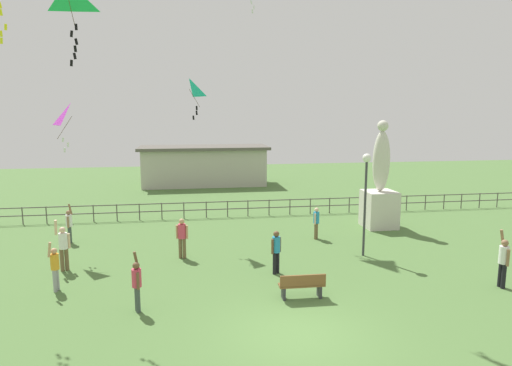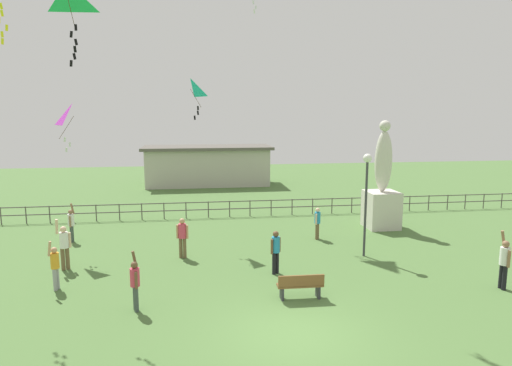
% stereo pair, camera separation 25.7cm
% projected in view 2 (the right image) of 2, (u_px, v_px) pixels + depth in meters
% --- Properties ---
extents(ground_plane, '(80.00, 80.00, 0.00)m').
position_uv_depth(ground_plane, '(294.00, 334.00, 12.02)').
color(ground_plane, '#4C7038').
extents(statue_monument, '(1.61, 1.61, 5.62)m').
position_uv_depth(statue_monument, '(382.00, 194.00, 22.97)').
color(statue_monument, beige).
rests_on(statue_monument, ground_plane).
extents(lamppost, '(0.36, 0.36, 4.34)m').
position_uv_depth(lamppost, '(367.00, 182.00, 18.10)').
color(lamppost, '#38383D').
rests_on(lamppost, ground_plane).
extents(park_bench, '(1.51, 0.45, 0.85)m').
position_uv_depth(park_bench, '(300.00, 285.00, 14.22)').
color(park_bench, brown).
rests_on(park_bench, ground_plane).
extents(person_0, '(0.42, 0.33, 1.65)m').
position_uv_depth(person_0, '(276.00, 249.00, 16.40)').
color(person_0, black).
rests_on(person_0, ground_plane).
extents(person_1, '(0.31, 0.45, 1.77)m').
position_uv_depth(person_1, '(55.00, 265.00, 14.92)').
color(person_1, '#99999E').
rests_on(person_1, ground_plane).
extents(person_2, '(0.32, 0.52, 2.01)m').
position_uv_depth(person_2, '(504.00, 261.00, 14.95)').
color(person_2, black).
rests_on(person_2, ground_plane).
extents(person_3, '(0.29, 0.49, 1.84)m').
position_uv_depth(person_3, '(135.00, 282.00, 13.31)').
color(person_3, '#3F4C47').
rests_on(person_3, ground_plane).
extents(person_4, '(0.29, 0.47, 1.82)m').
position_uv_depth(person_4, '(71.00, 223.00, 20.49)').
color(person_4, '#3F4C47').
rests_on(person_4, ground_plane).
extents(person_5, '(0.53, 0.32, 2.02)m').
position_uv_depth(person_5, '(64.00, 244.00, 16.82)').
color(person_5, brown).
rests_on(person_5, ground_plane).
extents(person_6, '(0.30, 0.40, 1.53)m').
position_uv_depth(person_6, '(317.00, 221.00, 20.97)').
color(person_6, brown).
rests_on(person_6, ground_plane).
extents(person_7, '(0.50, 0.31, 1.69)m').
position_uv_depth(person_7, '(182.00, 235.00, 18.23)').
color(person_7, brown).
rests_on(person_7, ground_plane).
extents(kite_1, '(0.95, 1.03, 1.81)m').
position_uv_depth(kite_1, '(191.00, 90.00, 20.12)').
color(kite_1, '#19B2B2').
extents(kite_3, '(1.11, 1.22, 2.02)m').
position_uv_depth(kite_3, '(73.00, 117.00, 18.98)').
color(kite_3, '#B22DB2').
extents(kite_4, '(1.17, 0.83, 2.39)m').
position_uv_depth(kite_4, '(68.00, 1.00, 13.28)').
color(kite_4, '#1EB759').
extents(waterfront_railing, '(36.01, 0.06, 0.95)m').
position_uv_depth(waterfront_railing, '(236.00, 206.00, 25.58)').
color(waterfront_railing, '#4C4742').
rests_on(waterfront_railing, ground_plane).
extents(pavilion_building, '(10.63, 4.39, 3.26)m').
position_uv_depth(pavilion_building, '(208.00, 165.00, 36.98)').
color(pavilion_building, '#B7B2A3').
rests_on(pavilion_building, ground_plane).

